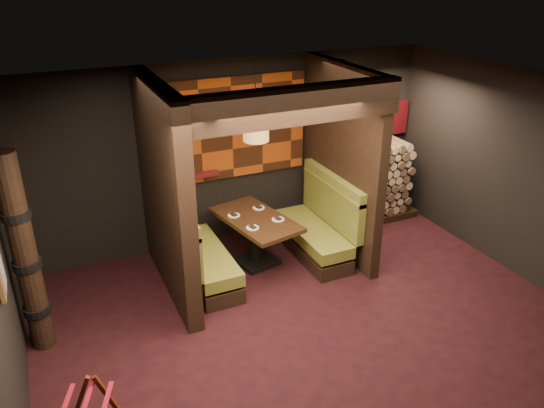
{
  "coord_description": "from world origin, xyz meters",
  "views": [
    {
      "loc": [
        -2.68,
        -4.56,
        4.14
      ],
      "look_at": [
        0.0,
        1.3,
        1.15
      ],
      "focal_mm": 35.0,
      "sensor_mm": 36.0,
      "label": 1
    }
  ],
  "objects": [
    {
      "name": "partition_left",
      "position": [
        -1.35,
        1.65,
        1.43
      ],
      "size": [
        0.2,
        2.2,
        2.85
      ],
      "primitive_type": "cube",
      "color": "black",
      "rests_on": "floor"
    },
    {
      "name": "header_beam",
      "position": [
        -0.02,
        0.7,
        2.63
      ],
      "size": [
        2.85,
        0.18,
        0.44
      ],
      "primitive_type": "cube",
      "color": "black",
      "rests_on": "partition_left"
    },
    {
      "name": "dining_table",
      "position": [
        -0.04,
        1.77,
        0.51
      ],
      "size": [
        1.03,
        1.53,
        0.74
      ],
      "color": "black",
      "rests_on": "floor"
    },
    {
      "name": "lacquer_shelf",
      "position": [
        -0.6,
        2.65,
        1.18
      ],
      "size": [
        0.6,
        0.12,
        0.07
      ],
      "primitive_type": "cube",
      "color": "#561416",
      "rests_on": "wall_back"
    },
    {
      "name": "place_settings",
      "position": [
        -0.04,
        1.77,
        0.75
      ],
      "size": [
        0.71,
        0.74,
        0.03
      ],
      "color": "white",
      "rests_on": "dining_table"
    },
    {
      "name": "bay_front_post",
      "position": [
        1.39,
        1.96,
        1.43
      ],
      "size": [
        0.08,
        0.08,
        2.85
      ],
      "primitive_type": "cube",
      "color": "black",
      "rests_on": "floor"
    },
    {
      "name": "floor",
      "position": [
        0.0,
        0.0,
        -0.01
      ],
      "size": [
        6.5,
        5.5,
        0.02
      ],
      "primitive_type": "cube",
      "color": "black",
      "rests_on": "ground"
    },
    {
      "name": "tapa_back_panel",
      "position": [
        -0.02,
        2.71,
        1.82
      ],
      "size": [
        2.4,
        0.06,
        1.55
      ],
      "primitive_type": "cube",
      "color": "#9E3E0F",
      "rests_on": "wall_back"
    },
    {
      "name": "mosaic_header",
      "position": [
        2.29,
        2.68,
        1.64
      ],
      "size": [
        1.83,
        0.1,
        0.56
      ],
      "primitive_type": "cube",
      "color": "maroon",
      "rests_on": "wall_back"
    },
    {
      "name": "wall_right",
      "position": [
        3.26,
        0.0,
        1.43
      ],
      "size": [
        0.02,
        5.5,
        2.85
      ],
      "primitive_type": "cube",
      "color": "black",
      "rests_on": "ground"
    },
    {
      "name": "partition_right",
      "position": [
        1.3,
        1.7,
        1.43
      ],
      "size": [
        0.15,
        2.1,
        2.85
      ],
      "primitive_type": "cube",
      "color": "black",
      "rests_on": "floor"
    },
    {
      "name": "booth_bench_right",
      "position": [
        0.93,
        1.65,
        0.4
      ],
      "size": [
        0.68,
        1.6,
        1.14
      ],
      "color": "black",
      "rests_on": "floor"
    },
    {
      "name": "pendant_lamp",
      "position": [
        -0.04,
        1.72,
        2.15
      ],
      "size": [
        0.35,
        0.35,
        0.93
      ],
      "color": "olive",
      "rests_on": "ceiling"
    },
    {
      "name": "booth_bench_left",
      "position": [
        -0.96,
        1.65,
        0.4
      ],
      "size": [
        0.68,
        1.6,
        1.14
      ],
      "color": "black",
      "rests_on": "floor"
    },
    {
      "name": "totem_column",
      "position": [
        -3.05,
        1.1,
        1.19
      ],
      "size": [
        0.31,
        0.31,
        2.4
      ],
      "color": "black",
      "rests_on": "floor"
    },
    {
      "name": "wall_back",
      "position": [
        0.0,
        2.76,
        1.43
      ],
      "size": [
        6.5,
        0.02,
        2.85
      ],
      "primitive_type": "cube",
      "color": "black",
      "rests_on": "ground"
    },
    {
      "name": "ceiling",
      "position": [
        0.0,
        0.0,
        2.86
      ],
      "size": [
        6.5,
        5.5,
        0.02
      ],
      "primitive_type": "cube",
      "color": "black",
      "rests_on": "ground"
    },
    {
      "name": "wall_front",
      "position": [
        0.0,
        -2.76,
        1.43
      ],
      "size": [
        6.5,
        0.02,
        2.85
      ],
      "primitive_type": "cube",
      "color": "black",
      "rests_on": "ground"
    },
    {
      "name": "tapa_side_panel",
      "position": [
        -1.23,
        1.82,
        1.85
      ],
      "size": [
        0.04,
        1.85,
        1.45
      ],
      "primitive_type": "cube",
      "color": "#9E3E0F",
      "rests_on": "partition_left"
    },
    {
      "name": "firewood_stack",
      "position": [
        2.29,
        2.35,
        0.68
      ],
      "size": [
        1.73,
        0.7,
        1.36
      ],
      "color": "black",
      "rests_on": "floor"
    }
  ]
}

